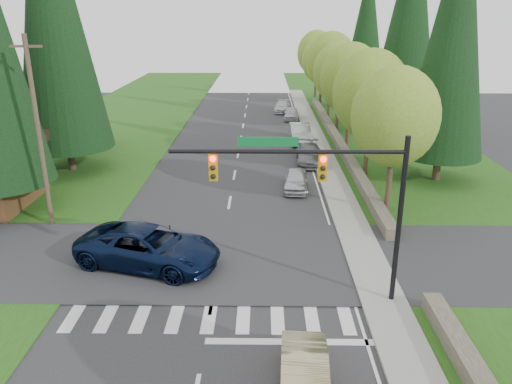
{
  "coord_description": "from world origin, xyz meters",
  "views": [
    {
      "loc": [
        2.0,
        -12.95,
        10.92
      ],
      "look_at": [
        1.7,
        9.62,
        2.8
      ],
      "focal_mm": 35.0,
      "sensor_mm": 36.0,
      "label": 1
    }
  ],
  "objects_px": {
    "parked_car_a": "(296,180)",
    "parked_car_e": "(282,107)",
    "suv_navy": "(149,247)",
    "parked_car_b": "(309,154)",
    "sedan_champagne": "(304,379)",
    "parked_car_d": "(291,114)",
    "parked_car_c": "(300,133)"
  },
  "relations": [
    {
      "from": "parked_car_b",
      "to": "parked_car_e",
      "type": "relative_size",
      "value": 1.13
    },
    {
      "from": "parked_car_c",
      "to": "parked_car_d",
      "type": "distance_m",
      "value": 10.17
    },
    {
      "from": "parked_car_d",
      "to": "parked_car_e",
      "type": "distance_m",
      "value": 4.47
    },
    {
      "from": "parked_car_e",
      "to": "sedan_champagne",
      "type": "bearing_deg",
      "value": -86.06
    },
    {
      "from": "parked_car_b",
      "to": "parked_car_c",
      "type": "height_order",
      "value": "parked_car_c"
    },
    {
      "from": "parked_car_a",
      "to": "parked_car_e",
      "type": "bearing_deg",
      "value": 94.66
    },
    {
      "from": "parked_car_a",
      "to": "parked_car_e",
      "type": "distance_m",
      "value": 27.27
    },
    {
      "from": "parked_car_a",
      "to": "parked_car_e",
      "type": "relative_size",
      "value": 0.9
    },
    {
      "from": "suv_navy",
      "to": "parked_car_e",
      "type": "xyz_separation_m",
      "value": [
        7.45,
        37.75,
        -0.3
      ]
    },
    {
      "from": "sedan_champagne",
      "to": "suv_navy",
      "type": "relative_size",
      "value": 0.62
    },
    {
      "from": "sedan_champagne",
      "to": "parked_car_a",
      "type": "height_order",
      "value": "sedan_champagne"
    },
    {
      "from": "sedan_champagne",
      "to": "parked_car_e",
      "type": "distance_m",
      "value": 46.08
    },
    {
      "from": "sedan_champagne",
      "to": "suv_navy",
      "type": "bearing_deg",
      "value": 130.36
    },
    {
      "from": "parked_car_a",
      "to": "parked_car_c",
      "type": "relative_size",
      "value": 0.76
    },
    {
      "from": "parked_car_a",
      "to": "parked_car_b",
      "type": "relative_size",
      "value": 0.79
    },
    {
      "from": "suv_navy",
      "to": "parked_car_b",
      "type": "bearing_deg",
      "value": -11.33
    },
    {
      "from": "sedan_champagne",
      "to": "suv_navy",
      "type": "distance_m",
      "value": 10.51
    },
    {
      "from": "parked_car_b",
      "to": "parked_car_e",
      "type": "bearing_deg",
      "value": 95.94
    },
    {
      "from": "sedan_champagne",
      "to": "parked_car_e",
      "type": "xyz_separation_m",
      "value": [
        1.02,
        46.07,
        -0.06
      ]
    },
    {
      "from": "parked_car_b",
      "to": "parked_car_d",
      "type": "height_order",
      "value": "parked_car_b"
    },
    {
      "from": "parked_car_c",
      "to": "parked_car_e",
      "type": "bearing_deg",
      "value": 92.09
    },
    {
      "from": "parked_car_c",
      "to": "parked_car_b",
      "type": "bearing_deg",
      "value": -89.69
    },
    {
      "from": "parked_car_e",
      "to": "parked_car_d",
      "type": "bearing_deg",
      "value": -74.17
    },
    {
      "from": "sedan_champagne",
      "to": "parked_car_d",
      "type": "height_order",
      "value": "sedan_champagne"
    },
    {
      "from": "sedan_champagne",
      "to": "parked_car_e",
      "type": "relative_size",
      "value": 0.97
    },
    {
      "from": "parked_car_b",
      "to": "parked_car_d",
      "type": "distance_m",
      "value": 16.72
    },
    {
      "from": "suv_navy",
      "to": "parked_car_b",
      "type": "relative_size",
      "value": 1.37
    },
    {
      "from": "parked_car_c",
      "to": "suv_navy",
      "type": "bearing_deg",
      "value": -112.08
    },
    {
      "from": "parked_car_b",
      "to": "parked_car_d",
      "type": "relative_size",
      "value": 1.26
    },
    {
      "from": "suv_navy",
      "to": "parked_car_b",
      "type": "height_order",
      "value": "suv_navy"
    },
    {
      "from": "parked_car_d",
      "to": "parked_car_e",
      "type": "xyz_separation_m",
      "value": [
        -0.82,
        4.39,
        -0.03
      ]
    },
    {
      "from": "suv_navy",
      "to": "parked_car_d",
      "type": "relative_size",
      "value": 1.72
    }
  ]
}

